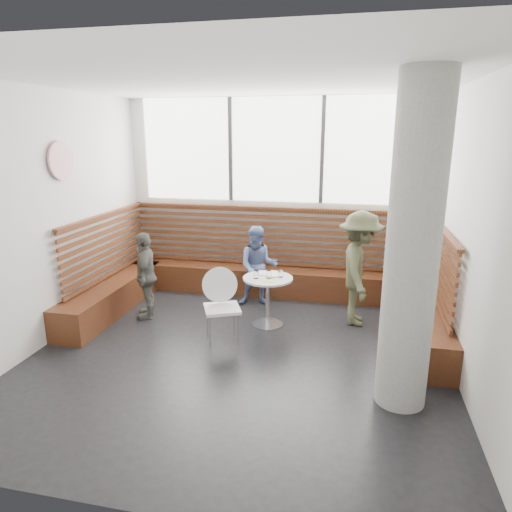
% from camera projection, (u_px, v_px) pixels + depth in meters
% --- Properties ---
extents(room, '(5.00, 5.00, 3.20)m').
position_uv_depth(room, '(237.00, 228.00, 5.21)').
color(room, silver).
rests_on(room, ground).
extents(booth, '(5.00, 2.50, 1.44)m').
position_uv_depth(booth, '(266.00, 280.00, 7.19)').
color(booth, '#452211').
rests_on(booth, ground).
extents(concrete_column, '(0.50, 0.50, 3.20)m').
position_uv_depth(concrete_column, '(413.00, 249.00, 4.25)').
color(concrete_column, gray).
rests_on(concrete_column, ground).
extents(wall_art, '(0.03, 0.50, 0.50)m').
position_uv_depth(wall_art, '(61.00, 160.00, 5.90)').
color(wall_art, white).
rests_on(wall_art, room).
extents(cafe_table, '(0.69, 0.69, 0.71)m').
position_uv_depth(cafe_table, '(268.00, 291.00, 6.36)').
color(cafe_table, silver).
rests_on(cafe_table, ground).
extents(cafe_chair, '(0.46, 0.45, 0.97)m').
position_uv_depth(cafe_chair, '(224.00, 300.00, 5.87)').
color(cafe_chair, white).
rests_on(cafe_chair, ground).
extents(adult_man, '(0.64, 1.07, 1.62)m').
position_uv_depth(adult_man, '(359.00, 269.00, 6.37)').
color(adult_man, '#4B4E34').
rests_on(adult_man, ground).
extents(child_back, '(0.69, 0.58, 1.27)m').
position_uv_depth(child_back, '(258.00, 266.00, 7.11)').
color(child_back, '#5F70A5').
rests_on(child_back, ground).
extents(child_left, '(0.53, 0.81, 1.28)m').
position_uv_depth(child_left, '(146.00, 275.00, 6.64)').
color(child_left, '#5D5B54').
rests_on(child_left, ground).
extents(plate_near, '(0.22, 0.22, 0.02)m').
position_uv_depth(plate_near, '(265.00, 273.00, 6.46)').
color(plate_near, white).
rests_on(plate_near, cafe_table).
extents(plate_far, '(0.22, 0.22, 0.02)m').
position_uv_depth(plate_far, '(275.00, 275.00, 6.38)').
color(plate_far, white).
rests_on(plate_far, cafe_table).
extents(glass_left, '(0.07, 0.07, 0.11)m').
position_uv_depth(glass_left, '(256.00, 274.00, 6.25)').
color(glass_left, white).
rests_on(glass_left, cafe_table).
extents(glass_mid, '(0.07, 0.07, 0.11)m').
position_uv_depth(glass_mid, '(269.00, 274.00, 6.26)').
color(glass_mid, white).
rests_on(glass_mid, cafe_table).
extents(glass_right, '(0.07, 0.07, 0.10)m').
position_uv_depth(glass_right, '(280.00, 274.00, 6.30)').
color(glass_right, white).
rests_on(glass_right, cafe_table).
extents(menu_card, '(0.19, 0.14, 0.00)m').
position_uv_depth(menu_card, '(271.00, 281.00, 6.15)').
color(menu_card, '#A5C64C').
rests_on(menu_card, cafe_table).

